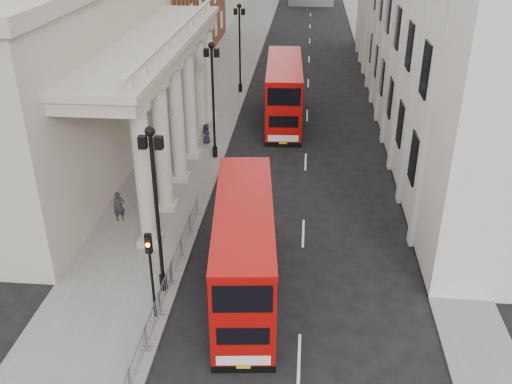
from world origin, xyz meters
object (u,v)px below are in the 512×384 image
lamp_post_south (156,201)px  traffic_light (150,261)px  lamp_post_mid (213,93)px  bus_far (284,91)px  bus_near (244,248)px  pedestrian_a (119,207)px  pedestrian_b (163,156)px  pedestrian_c (206,133)px  lamp_post_north (240,42)px

lamp_post_south → traffic_light: lamp_post_south is taller
lamp_post_mid → bus_far: 9.82m
lamp_post_mid → bus_near: bearing=-76.1°
pedestrian_a → pedestrian_b: size_ratio=1.11×
lamp_post_mid → pedestrian_a: bearing=-112.9°
lamp_post_mid → bus_near: 16.30m
pedestrian_b → pedestrian_c: (2.29, 4.66, -0.04)m
lamp_post_south → pedestrian_a: 8.47m
pedestrian_a → pedestrian_c: 12.66m
pedestrian_a → pedestrian_b: (0.73, 7.63, -0.09)m
bus_far → lamp_post_mid: bearing=-121.2°
lamp_post_mid → pedestrian_a: (-4.08, -9.69, -3.89)m
lamp_post_south → lamp_post_north: bearing=90.0°
lamp_post_south → traffic_light: 2.71m
pedestrian_c → lamp_post_north: bearing=118.9°
lamp_post_mid → traffic_light: bearing=-89.7°
bus_far → pedestrian_a: bearing=-118.1°
lamp_post_south → bus_near: 4.61m
bus_far → pedestrian_c: (-5.65, -5.78, -1.75)m
pedestrian_a → bus_near: bearing=-64.6°
lamp_post_mid → bus_near: lamp_post_mid is taller
bus_near → pedestrian_c: 18.96m
bus_far → pedestrian_c: bearing=-136.8°
traffic_light → pedestrian_b: traffic_light is taller
traffic_light → bus_near: size_ratio=0.39×
lamp_post_south → lamp_post_mid: bearing=90.0°
lamp_post_north → pedestrian_b: 18.79m
traffic_light → pedestrian_a: traffic_light is taller
lamp_post_south → pedestrian_c: (-1.06, 18.60, -4.02)m
lamp_post_mid → lamp_post_north: size_ratio=1.00×
pedestrian_a → pedestrian_c: (3.02, 12.29, -0.12)m
bus_near → pedestrian_b: (-7.23, 13.58, -1.51)m
lamp_post_south → lamp_post_north: 32.00m
lamp_post_north → bus_near: lamp_post_north is taller
lamp_post_mid → traffic_light: size_ratio=1.93×
lamp_post_north → pedestrian_c: (-1.06, -13.40, -4.02)m
lamp_post_mid → bus_far: bearing=61.3°
bus_near → bus_far: size_ratio=0.93×
bus_far → pedestrian_c: 8.27m
lamp_post_north → pedestrian_c: bearing=-94.5°
lamp_post_mid → pedestrian_b: (-3.35, -2.06, -3.98)m
bus_far → pedestrian_b: size_ratio=7.28×
pedestrian_a → lamp_post_north: bearing=53.1°
lamp_post_south → pedestrian_b: bearing=103.5°
lamp_post_mid → lamp_post_north: same height
pedestrian_a → bus_far: bearing=36.6°
pedestrian_a → pedestrian_c: pedestrian_a is taller
lamp_post_mid → pedestrian_c: size_ratio=5.38×
lamp_post_north → traffic_light: (0.10, -34.02, -1.80)m
bus_near → bus_far: (0.71, 24.02, 0.20)m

